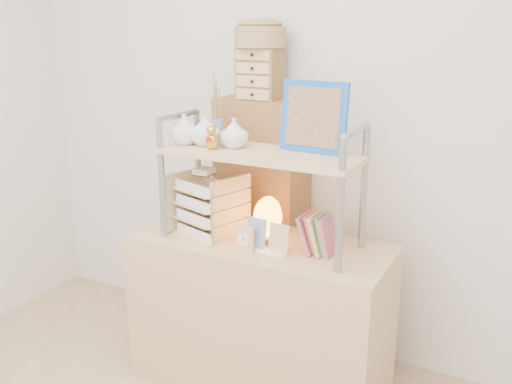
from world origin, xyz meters
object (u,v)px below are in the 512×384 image
letter_tray (206,207)px  salt_lamp (268,218)px  desk (260,314)px  cabinet (262,226)px

letter_tray → salt_lamp: bearing=8.9°
desk → letter_tray: letter_tray is taller
desk → cabinet: 0.51m
letter_tray → salt_lamp: 0.31m
salt_lamp → letter_tray: bearing=-171.1°
cabinet → salt_lamp: 0.44m
desk → letter_tray: (-0.28, -0.02, 0.50)m
cabinet → salt_lamp: (0.21, -0.34, 0.18)m
cabinet → letter_tray: cabinet is taller
salt_lamp → cabinet: bearing=121.3°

